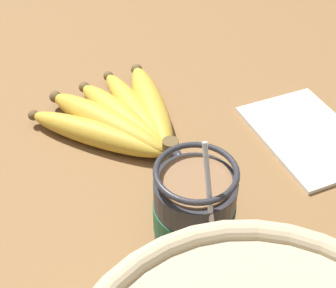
{
  "coord_description": "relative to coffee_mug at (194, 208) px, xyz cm",
  "views": [
    {
      "loc": [
        -37.88,
        8.41,
        44.61
      ],
      "look_at": [
        1.12,
        -4.27,
        7.89
      ],
      "focal_mm": 50.0,
      "sensor_mm": 36.0,
      "label": 1
    }
  ],
  "objects": [
    {
      "name": "napkin",
      "position": [
        10.31,
        -20.26,
        -4.04
      ],
      "size": [
        18.48,
        13.68,
        0.6
      ],
      "color": "white",
      "rests_on": "table"
    },
    {
      "name": "table",
      "position": [
        9.0,
        3.75,
        -6.1
      ],
      "size": [
        131.06,
        131.06,
        3.52
      ],
      "color": "brown",
      "rests_on": "ground"
    },
    {
      "name": "banana_bunch",
      "position": [
        19.98,
        2.73,
        -2.53
      ],
      "size": [
        21.59,
        19.22,
        4.19
      ],
      "color": "brown",
      "rests_on": "table"
    },
    {
      "name": "coffee_mug",
      "position": [
        0.0,
        0.0,
        0.0
      ],
      "size": [
        14.53,
        8.48,
        14.77
      ],
      "color": "#28282D",
      "rests_on": "table"
    }
  ]
}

